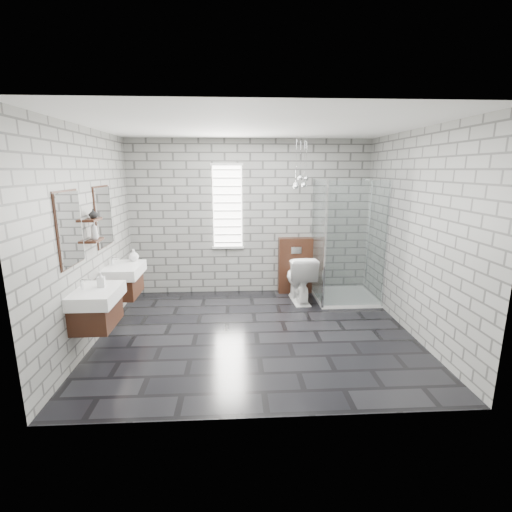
{
  "coord_description": "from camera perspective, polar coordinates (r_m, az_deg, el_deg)",
  "views": [
    {
      "loc": [
        -0.27,
        -4.71,
        2.18
      ],
      "look_at": [
        0.02,
        0.35,
        1.0
      ],
      "focal_mm": 26.0,
      "sensor_mm": 36.0,
      "label": 1
    }
  ],
  "objects": [
    {
      "name": "shelf_upper",
      "position": [
        5.02,
        -23.86,
        5.14
      ],
      "size": [
        0.14,
        0.3,
        0.03
      ],
      "primitive_type": "cube",
      "color": "#3B1E12",
      "rests_on": "wall_left"
    },
    {
      "name": "soap_bottle_a",
      "position": [
        4.67,
        -22.75,
        -3.35
      ],
      "size": [
        0.09,
        0.09,
        0.18
      ],
      "primitive_type": "imported",
      "rotation": [
        0.0,
        0.0,
        0.13
      ],
      "color": "#B2B2B2",
      "rests_on": "vanity_left"
    },
    {
      "name": "soap_bottle_c",
      "position": [
        5.03,
        -23.64,
        3.65
      ],
      "size": [
        0.1,
        0.1,
        0.23
      ],
      "primitive_type": "imported",
      "rotation": [
        0.0,
        0.0,
        0.19
      ],
      "color": "#B2B2B2",
      "rests_on": "shelf_lower"
    },
    {
      "name": "vanity_right",
      "position": [
        5.65,
        -20.0,
        -2.28
      ],
      "size": [
        0.47,
        0.7,
        1.57
      ],
      "color": "#3B1E12",
      "rests_on": "wall_left"
    },
    {
      "name": "floor",
      "position": [
        5.2,
        0.02,
        -11.77
      ],
      "size": [
        4.2,
        3.6,
        0.02
      ],
      "primitive_type": "cube",
      "color": "black",
      "rests_on": "ground"
    },
    {
      "name": "wall_right",
      "position": [
        5.34,
        23.28,
        3.11
      ],
      "size": [
        0.02,
        3.6,
        2.7
      ],
      "primitive_type": "cube",
      "color": "gray",
      "rests_on": "floor"
    },
    {
      "name": "vanity_left",
      "position": [
        4.67,
        -23.73,
        -5.79
      ],
      "size": [
        0.47,
        0.7,
        1.57
      ],
      "color": "#3B1E12",
      "rests_on": "wall_left"
    },
    {
      "name": "flush_plate",
      "position": [
        6.54,
        6.24,
        0.88
      ],
      "size": [
        0.18,
        0.01,
        0.12
      ],
      "primitive_type": "cube",
      "color": "silver",
      "rests_on": "cistern_panel"
    },
    {
      "name": "toilet",
      "position": [
        6.28,
        6.7,
        -3.41
      ],
      "size": [
        0.5,
        0.82,
        0.8
      ],
      "primitive_type": "imported",
      "rotation": [
        0.0,
        0.0,
        3.21
      ],
      "color": "white",
      "rests_on": "floor"
    },
    {
      "name": "shower_enclosure",
      "position": [
        6.38,
        13.0,
        -2.46
      ],
      "size": [
        1.0,
        1.0,
        2.03
      ],
      "color": "white",
      "rests_on": "floor"
    },
    {
      "name": "wall_back",
      "position": [
        6.58,
        -0.88,
        5.88
      ],
      "size": [
        4.2,
        0.02,
        2.7
      ],
      "primitive_type": "cube",
      "color": "gray",
      "rests_on": "floor"
    },
    {
      "name": "soap_bottle_b",
      "position": [
        5.82,
        -18.3,
        0.15
      ],
      "size": [
        0.18,
        0.18,
        0.18
      ],
      "primitive_type": "imported",
      "rotation": [
        0.0,
        0.0,
        -0.41
      ],
      "color": "#B2B2B2",
      "rests_on": "vanity_right"
    },
    {
      "name": "window",
      "position": [
        6.53,
        -4.41,
        7.55
      ],
      "size": [
        0.56,
        0.05,
        1.48
      ],
      "color": "white",
      "rests_on": "wall_back"
    },
    {
      "name": "pendant_cluster",
      "position": [
        6.19,
        6.81,
        11.27
      ],
      "size": [
        0.28,
        0.25,
        0.83
      ],
      "color": "silver",
      "rests_on": "ceiling"
    },
    {
      "name": "cistern_panel",
      "position": [
        6.71,
        6.03,
        -1.43
      ],
      "size": [
        0.6,
        0.2,
        1.0
      ],
      "primitive_type": "cube",
      "color": "#3B1E12",
      "rests_on": "floor"
    },
    {
      "name": "vase",
      "position": [
        5.03,
        -23.75,
        5.99
      ],
      "size": [
        0.12,
        0.12,
        0.12
      ],
      "primitive_type": "imported",
      "rotation": [
        0.0,
        0.0,
        0.1
      ],
      "color": "#B2B2B2",
      "rests_on": "shelf_upper"
    },
    {
      "name": "ceiling",
      "position": [
        4.75,
        0.02,
        19.53
      ],
      "size": [
        4.2,
        3.6,
        0.02
      ],
      "primitive_type": "cube",
      "color": "white",
      "rests_on": "wall_back"
    },
    {
      "name": "wall_left",
      "position": [
        5.13,
        -24.27,
        2.63
      ],
      "size": [
        0.02,
        3.6,
        2.7
      ],
      "primitive_type": "cube",
      "color": "gray",
      "rests_on": "floor"
    },
    {
      "name": "wall_front",
      "position": [
        3.03,
        1.96,
        -2.82
      ],
      "size": [
        4.2,
        0.02,
        2.7
      ],
      "primitive_type": "cube",
      "color": "gray",
      "rests_on": "floor"
    },
    {
      "name": "shelf_lower",
      "position": [
        5.06,
        -23.59,
        2.22
      ],
      "size": [
        0.14,
        0.3,
        0.03
      ],
      "primitive_type": "cube",
      "color": "#3B1E12",
      "rests_on": "wall_left"
    }
  ]
}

